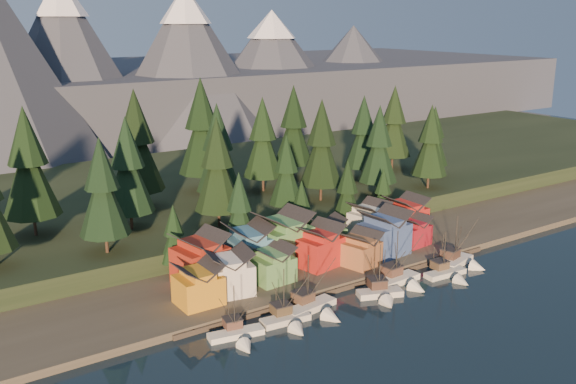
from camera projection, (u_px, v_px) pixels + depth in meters
ground at (400, 315)px, 121.51m from camera, size 500.00×500.00×0.00m
shore_strip at (284, 250)px, 153.35m from camera, size 400.00×50.00×1.50m
hillside at (192, 194)px, 192.80m from camera, size 420.00×100.00×6.00m
dock at (346, 284)px, 134.59m from camera, size 80.00×4.00×1.00m
mountain_ridge at (60, 84)px, 283.43m from camera, size 560.00×190.00×90.00m
boat_0 at (238, 330)px, 111.79m from camera, size 10.53×11.17×10.55m
boat_1 at (288, 314)px, 117.11m from camera, size 9.85×10.57×11.56m
boat_2 at (315, 301)px, 122.04m from camera, size 11.82×12.59×12.38m
boat_3 at (382, 287)px, 128.20m from camera, size 9.94×10.55×12.06m
boat_4 at (403, 273)px, 134.78m from camera, size 10.80×11.63×12.74m
boat_5 at (449, 269)px, 138.53m from camera, size 10.27×11.06×11.07m
boat_6 at (462, 255)px, 145.10m from camera, size 10.37×11.04×12.75m
house_front_0 at (198, 283)px, 121.84m from camera, size 8.22×7.78×8.18m
house_front_1 at (229, 271)px, 126.44m from camera, size 9.96×9.68×8.93m
house_front_2 at (272, 262)px, 132.60m from camera, size 8.22×8.28×7.66m
house_front_3 at (318, 244)px, 140.70m from camera, size 10.68×10.34×9.36m
house_front_4 at (360, 248)px, 141.17m from camera, size 9.07×9.50×7.55m
house_front_5 at (385, 231)px, 147.45m from camera, size 10.71×9.91×10.36m
house_front_6 at (413, 230)px, 154.05m from camera, size 7.74×7.39×7.05m
house_back_0 at (200, 257)px, 131.58m from camera, size 10.95×10.63×10.52m
house_back_1 at (248, 245)px, 138.56m from camera, size 9.81×9.91×10.20m
house_back_2 at (283, 236)px, 142.62m from camera, size 11.80×11.00×11.51m
house_back_3 at (326, 233)px, 150.32m from camera, size 9.03×8.35×7.97m
house_back_4 at (369, 219)px, 158.09m from camera, size 9.81×9.54×9.26m
house_back_5 at (406, 215)px, 161.03m from camera, size 8.66×8.76×9.72m
tree_hill_1 at (28, 166)px, 143.18m from camera, size 12.88×12.88×30.01m
tree_hill_2 at (103, 190)px, 133.24m from camera, size 10.79×10.79×25.13m
tree_hill_3 at (128, 169)px, 147.96m from camera, size 11.58×11.58×26.98m
tree_hill_4 at (137, 144)px, 163.63m from camera, size 13.48×13.48×31.41m
tree_hill_5 at (218, 168)px, 149.68m from camera, size 11.43×11.43×26.62m
tree_hill_6 at (218, 151)px, 165.86m from camera, size 11.81×11.81×27.52m
tree_hill_7 at (286, 172)px, 158.58m from camera, size 8.97×8.97×20.89m
tree_hill_8 at (263, 140)px, 181.18m from camera, size 11.67×11.67×27.20m
tree_hill_9 at (321, 146)px, 171.78m from camera, size 11.95×11.95×27.84m
tree_hill_10 at (293, 128)px, 195.95m from camera, size 12.38×12.38×28.84m
tree_hill_11 at (379, 147)px, 176.70m from camera, size 10.98×10.98×25.58m
tree_hill_12 at (363, 134)px, 193.73m from camera, size 11.22×11.22×26.13m
tree_hill_13 at (430, 143)px, 184.91m from camera, size 10.56×10.56×24.60m
tree_hill_14 at (394, 124)px, 208.01m from camera, size 11.79×11.79×27.47m
tree_hill_15 at (202, 130)px, 180.90m from camera, size 13.97×13.97×32.55m
tree_hill_17 at (434, 138)px, 199.73m from camera, size 9.48×9.48×22.09m
tree_shore_0 at (174, 236)px, 135.92m from camera, size 6.49×6.49×15.12m
tree_shore_1 at (239, 211)px, 143.81m from camera, size 8.61×8.61×20.07m
tree_shore_2 at (301, 209)px, 153.56m from camera, size 6.77×6.77×15.78m
tree_shore_3 at (347, 193)px, 160.59m from camera, size 8.23×8.23×19.18m
tree_shore_4 at (383, 194)px, 167.59m from camera, size 6.61×6.61×15.40m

